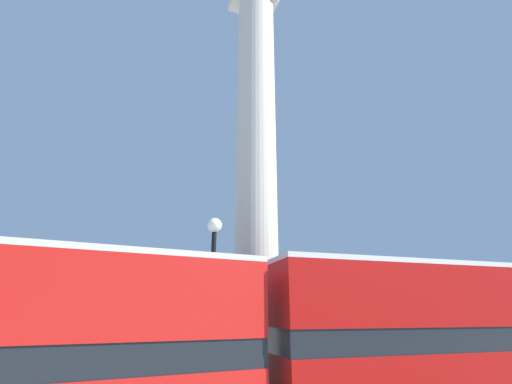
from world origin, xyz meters
TOP-DOWN VIEW (x-y plane):
  - monument_column at (0.00, 0.00)m, footprint 5.12×5.12m
  - bus_c at (3.51, -5.83)m, footprint 10.68×3.41m
  - equestrian_statue at (10.82, 2.97)m, footprint 4.37×3.59m
  - street_lamp at (-2.68, -3.53)m, footprint 0.43×0.43m

SIDE VIEW (x-z plane):
  - equestrian_statue at x=10.82m, z-range -1.31..4.43m
  - bus_c at x=3.51m, z-range 0.23..4.58m
  - street_lamp at x=-2.68m, z-range 0.42..6.20m
  - monument_column at x=0.00m, z-range -3.18..17.99m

